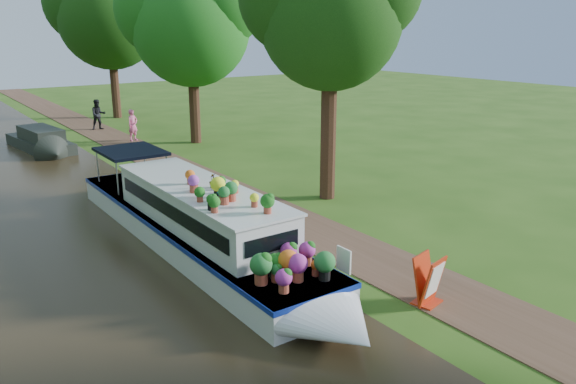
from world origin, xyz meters
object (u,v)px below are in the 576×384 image
at_px(pedestrian_pink, 133,125).
at_px(plant_boat, 202,223).
at_px(second_boat, 41,141).
at_px(pedestrian_dark, 98,115).
at_px(sandwich_board, 429,282).

bearing_deg(pedestrian_pink, plant_boat, -125.46).
bearing_deg(second_boat, pedestrian_dark, 38.47).
height_order(plant_boat, pedestrian_pink, plant_boat).
bearing_deg(pedestrian_dark, pedestrian_pink, -79.23).
xyz_separation_m(plant_boat, pedestrian_pink, (4.15, 16.32, 0.02)).
relative_size(second_boat, sandwich_board, 5.55).
relative_size(second_boat, pedestrian_pink, 3.62).
bearing_deg(pedestrian_pink, pedestrian_dark, 74.41).
distance_m(plant_boat, pedestrian_pink, 16.84).
distance_m(second_boat, pedestrian_pink, 4.67).
distance_m(sandwich_board, pedestrian_dark, 26.50).
distance_m(plant_boat, second_boat, 16.58).
bearing_deg(pedestrian_dark, second_boat, -129.40).
bearing_deg(sandwich_board, pedestrian_pink, 72.91).
bearing_deg(pedestrian_dark, plant_boat, -94.92).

